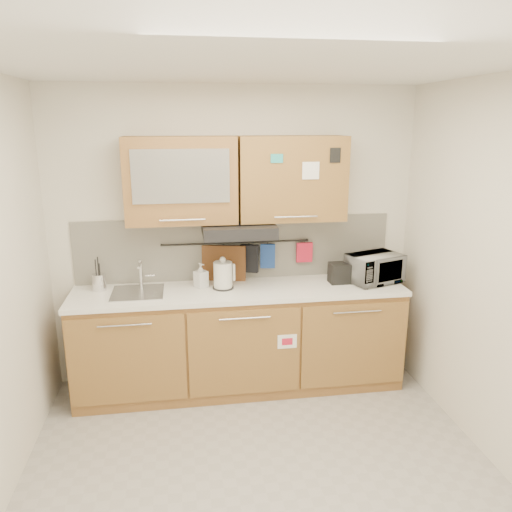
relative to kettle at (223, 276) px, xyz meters
name	(u,v)px	position (x,y,z in m)	size (l,w,h in m)	color
floor	(262,475)	(0.14, -1.22, -1.03)	(3.20, 3.20, 0.00)	#9E9993
ceiling	(264,62)	(0.14, -1.22, 1.57)	(3.20, 3.20, 0.00)	white
wall_back	(235,237)	(0.14, 0.28, 0.27)	(3.20, 3.20, 0.00)	silver
wall_right	(506,280)	(1.74, -1.22, 0.27)	(3.00, 3.00, 0.00)	silver
base_cabinet	(240,344)	(0.14, -0.03, -0.63)	(2.80, 0.64, 0.88)	olive
countertop	(240,291)	(0.14, -0.03, -0.13)	(2.82, 0.62, 0.04)	white
backsplash	(236,248)	(0.14, 0.27, 0.17)	(2.80, 0.02, 0.56)	silver
upper_cabinets	(236,179)	(0.13, 0.10, 0.80)	(1.82, 0.37, 0.70)	olive
range_hood	(238,230)	(0.14, 0.03, 0.39)	(0.60, 0.46, 0.10)	black
sink	(138,292)	(-0.71, -0.01, -0.11)	(0.42, 0.40, 0.26)	silver
utensil_rail	(236,243)	(0.14, 0.23, 0.23)	(0.02, 0.02, 1.30)	black
utensil_crock	(99,282)	(-1.03, 0.11, -0.04)	(0.13, 0.13, 0.29)	silver
kettle	(223,276)	(0.00, 0.00, 0.00)	(0.21, 0.21, 0.28)	silver
toaster	(343,273)	(1.05, 0.00, -0.02)	(0.24, 0.14, 0.18)	black
microwave	(375,268)	(1.33, -0.03, 0.02)	(0.45, 0.31, 0.25)	#999999
soap_bottle	(201,275)	(-0.19, 0.06, 0.00)	(0.10, 0.10, 0.21)	#999999
cutting_board	(224,272)	(0.03, 0.21, -0.03)	(0.39, 0.03, 0.48)	brown
oven_mitt	(268,256)	(0.42, 0.21, 0.10)	(0.13, 0.03, 0.22)	navy
dark_pouch	(249,258)	(0.25, 0.21, 0.08)	(0.16, 0.05, 0.25)	black
pot_holder	(304,252)	(0.76, 0.21, 0.12)	(0.15, 0.02, 0.18)	red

